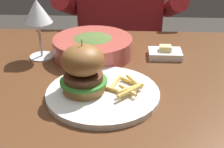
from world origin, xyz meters
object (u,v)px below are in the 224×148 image
at_px(wine_glass, 37,13).
at_px(butter_dish, 165,53).
at_px(main_plate, 103,94).
at_px(soup_bowl, 93,46).
at_px(diner_person, 120,47).
at_px(burger_sandwich, 83,69).

relative_size(wine_glass, butter_dish, 1.79).
xyz_separation_m(main_plate, wine_glass, (-0.20, 0.22, 0.13)).
relative_size(main_plate, soup_bowl, 1.13).
xyz_separation_m(wine_glass, butter_dish, (0.37, 0.02, -0.12)).
distance_m(main_plate, butter_dish, 0.29).
xyz_separation_m(butter_dish, soup_bowl, (-0.22, -0.00, 0.02)).
xyz_separation_m(soup_bowl, diner_person, (0.07, 0.51, -0.21)).
height_order(main_plate, wine_glass, wine_glass).
bearing_deg(butter_dish, wine_glass, -176.82).
distance_m(burger_sandwich, wine_glass, 0.27).
height_order(main_plate, soup_bowl, soup_bowl).
bearing_deg(burger_sandwich, main_plate, -1.39).
relative_size(wine_glass, diner_person, 0.15).
relative_size(burger_sandwich, wine_glass, 0.74).
xyz_separation_m(burger_sandwich, diner_person, (0.07, 0.74, -0.25)).
bearing_deg(soup_bowl, main_plate, -78.32).
bearing_deg(soup_bowl, diner_person, 82.15).
xyz_separation_m(main_plate, butter_dish, (0.17, 0.24, 0.00)).
bearing_deg(diner_person, butter_dish, -73.73).
height_order(burger_sandwich, soup_bowl, burger_sandwich).
bearing_deg(main_plate, burger_sandwich, 178.61).
relative_size(wine_glass, soup_bowl, 0.74).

